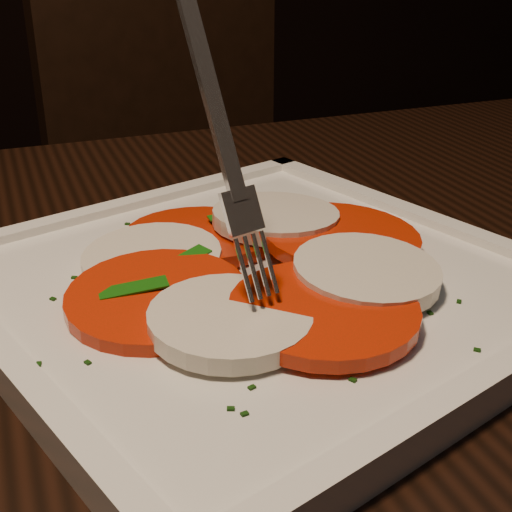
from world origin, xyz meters
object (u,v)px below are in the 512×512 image
(plate, at_px, (256,289))
(fork, at_px, (206,114))
(table, at_px, (283,432))
(chair, at_px, (196,203))

(plate, relative_size, fork, 1.83)
(table, distance_m, plate, 0.11)
(table, distance_m, chair, 0.75)
(chair, height_order, fork, fork)
(chair, bearing_deg, table, -113.33)
(fork, bearing_deg, chair, 58.27)
(chair, bearing_deg, fork, -116.86)
(table, relative_size, plate, 3.87)
(table, height_order, chair, chair)
(table, bearing_deg, fork, 179.20)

